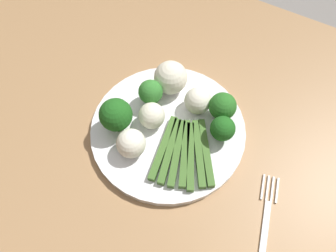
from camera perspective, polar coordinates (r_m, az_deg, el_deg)
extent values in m
cube|color=gray|center=(1.29, -2.35, -17.37)|extent=(6.00, 6.00, 0.02)
cube|color=#9E754C|center=(0.60, -4.83, -2.55)|extent=(1.29, 0.91, 0.04)
cylinder|color=#9E754C|center=(1.33, -16.28, 14.91)|extent=(0.07, 0.07, 0.70)
cylinder|color=white|center=(0.58, 0.00, -0.61)|extent=(0.28, 0.28, 0.01)
cube|color=#3D6626|center=(0.55, -0.87, -3.90)|extent=(0.04, 0.12, 0.01)
cube|color=#3D6626|center=(0.55, 0.33, -4.44)|extent=(0.04, 0.12, 0.01)
cube|color=#3D6626|center=(0.54, 1.60, -4.82)|extent=(0.05, 0.12, 0.01)
cube|color=#3D6626|center=(0.54, 2.91, -5.03)|extent=(0.06, 0.12, 0.01)
cube|color=#3D6626|center=(0.54, 4.24, -5.07)|extent=(0.07, 0.12, 0.01)
cube|color=#3D6626|center=(0.55, 5.55, -4.89)|extent=(0.08, 0.11, 0.01)
cube|color=#3D6626|center=(0.55, 6.85, -4.69)|extent=(0.08, 0.11, 0.01)
cylinder|color=#4C7F2B|center=(0.57, 9.48, -1.64)|extent=(0.02, 0.02, 0.02)
sphere|color=#1E5B1C|center=(0.54, 9.84, -0.46)|extent=(0.04, 0.04, 0.04)
cylinder|color=#568E33|center=(0.59, 9.44, 2.09)|extent=(0.02, 0.02, 0.02)
sphere|color=#286B23|center=(0.56, 9.83, 3.54)|extent=(0.05, 0.05, 0.05)
cylinder|color=#4C7F2B|center=(0.57, -8.97, 0.34)|extent=(0.02, 0.02, 0.02)
sphere|color=#1E5B1C|center=(0.55, -9.42, 2.01)|extent=(0.06, 0.06, 0.06)
cylinder|color=#609E3D|center=(0.60, -3.05, 4.78)|extent=(0.02, 0.02, 0.02)
sphere|color=#337A2D|center=(0.58, -3.16, 6.17)|extent=(0.05, 0.05, 0.05)
sphere|color=white|center=(0.58, 5.41, 4.56)|extent=(0.05, 0.05, 0.05)
sphere|color=silver|center=(0.60, 0.21, 8.86)|extent=(0.06, 0.06, 0.06)
sphere|color=white|center=(0.53, -6.69, -3.15)|extent=(0.05, 0.05, 0.05)
sphere|color=silver|center=(0.56, -2.95, 1.87)|extent=(0.05, 0.05, 0.05)
cube|color=silver|center=(0.54, 16.92, -18.79)|extent=(0.04, 0.12, 0.00)
cube|color=silver|center=(0.57, 19.09, -10.95)|extent=(0.01, 0.04, 0.00)
cube|color=silver|center=(0.57, 18.30, -10.79)|extent=(0.01, 0.04, 0.00)
cube|color=silver|center=(0.57, 17.51, -10.63)|extent=(0.01, 0.04, 0.00)
cube|color=silver|center=(0.56, 16.72, -10.47)|extent=(0.01, 0.04, 0.00)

